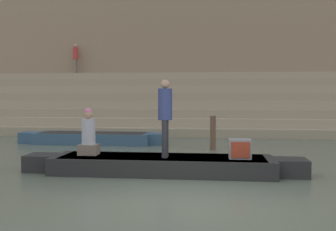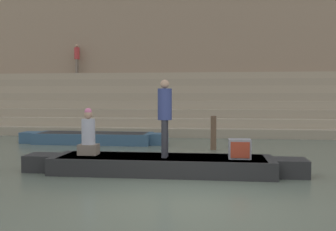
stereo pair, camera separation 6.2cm
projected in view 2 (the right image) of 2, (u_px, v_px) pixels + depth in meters
The scene contains 10 objects.
ground_plane at pixel (185, 199), 6.96m from camera, with size 120.00×120.00×0.00m, color #566051.
ghat_steps at pixel (205, 109), 20.37m from camera, with size 36.00×5.88×3.08m.
back_wall at pixel (207, 40), 22.82m from camera, with size 34.20×1.28×10.05m.
rowboat_main at pixel (162, 164), 9.21m from camera, with size 6.60×1.43×0.40m.
person_standing at pixel (165, 112), 9.05m from camera, with size 0.33×0.33×1.80m.
person_rowing at pixel (88, 136), 9.46m from camera, with size 0.46×0.36×1.13m.
tv_set at pixel (240, 149), 8.90m from camera, with size 0.50×0.42×0.44m.
moored_boat_shore at pixel (94, 138), 14.85m from camera, with size 5.63×1.30×0.41m.
mooring_post at pixel (213, 133), 13.14m from camera, with size 0.19×0.19×1.14m, color brown.
person_on_steps at pixel (77, 56), 22.81m from camera, with size 0.31×0.31×1.70m.
Camera 2 is at (0.52, -6.86, 1.84)m, focal length 42.00 mm.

